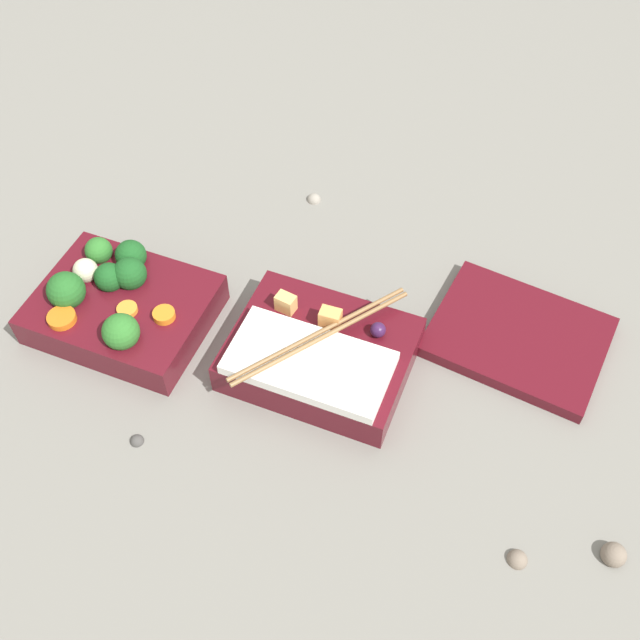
% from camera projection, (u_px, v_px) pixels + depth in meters
% --- Properties ---
extents(ground_plane, '(3.00, 3.00, 0.00)m').
position_uv_depth(ground_plane, '(220.00, 338.00, 0.84)').
color(ground_plane, slate).
extents(bento_tray_vegetable, '(0.19, 0.15, 0.07)m').
position_uv_depth(bento_tray_vegetable, '(119.00, 304.00, 0.84)').
color(bento_tray_vegetable, '#510F19').
rests_on(bento_tray_vegetable, ground_plane).
extents(bento_tray_rice, '(0.19, 0.18, 0.06)m').
position_uv_depth(bento_tray_rice, '(319.00, 354.00, 0.80)').
color(bento_tray_rice, '#510F19').
rests_on(bento_tray_rice, ground_plane).
extents(bento_lid, '(0.20, 0.17, 0.02)m').
position_uv_depth(bento_lid, '(518.00, 337.00, 0.83)').
color(bento_lid, '#510F19').
rests_on(bento_lid, ground_plane).
extents(pebble_0, '(0.02, 0.02, 0.02)m').
position_uv_depth(pebble_0, '(614.00, 555.00, 0.68)').
color(pebble_0, '#7A6B5B').
rests_on(pebble_0, ground_plane).
extents(pebble_1, '(0.01, 0.01, 0.01)m').
position_uv_depth(pebble_1, '(137.00, 440.00, 0.76)').
color(pebble_1, '#474442').
rests_on(pebble_1, ground_plane).
extents(pebble_2, '(0.02, 0.02, 0.02)m').
position_uv_depth(pebble_2, '(314.00, 198.00, 0.98)').
color(pebble_2, gray).
rests_on(pebble_2, ground_plane).
extents(pebble_3, '(0.02, 0.02, 0.02)m').
position_uv_depth(pebble_3, '(518.00, 558.00, 0.68)').
color(pebble_3, '#7A6B5B').
rests_on(pebble_3, ground_plane).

